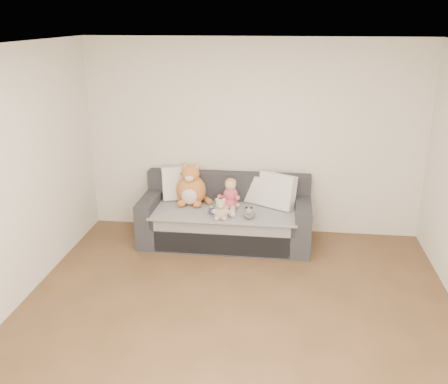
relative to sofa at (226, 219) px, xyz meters
name	(u,v)px	position (x,y,z in m)	size (l,w,h in m)	color
room_shell	(237,189)	(0.31, -1.64, 0.99)	(5.00, 5.00, 5.00)	brown
sofa	(226,219)	(0.00, 0.00, 0.00)	(2.20, 0.94, 0.85)	#2A2A2F
cushion_left	(180,183)	(-0.66, 0.26, 0.39)	(0.53, 0.37, 0.46)	silver
cushion_right_back	(259,190)	(0.42, 0.20, 0.35)	(0.44, 0.34, 0.38)	silver
cushion_right_front	(277,191)	(0.66, 0.09, 0.39)	(0.53, 0.43, 0.46)	silver
toddler	(230,197)	(0.06, -0.07, 0.34)	(0.29, 0.42, 0.42)	#CC484B
plush_cat	(191,188)	(-0.47, 0.08, 0.38)	(0.48, 0.42, 0.61)	#B06027
teddy_bear	(221,211)	(-0.01, -0.42, 0.28)	(0.22, 0.17, 0.28)	tan
plush_cow	(249,213)	(0.33, -0.35, 0.24)	(0.15, 0.23, 0.18)	white
sippy_cup	(212,209)	(-0.15, -0.27, 0.23)	(0.11, 0.09, 0.12)	#3D3187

